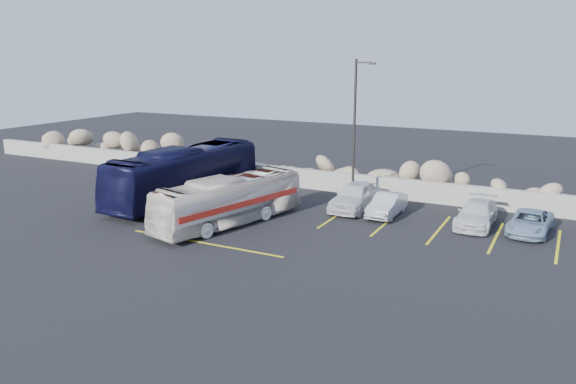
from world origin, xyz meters
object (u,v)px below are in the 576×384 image
at_px(car_a, 355,196).
at_px(car_c, 477,214).
at_px(lamppost, 355,128).
at_px(car_b, 387,205).
at_px(tour_coach, 185,173).
at_px(vintage_bus, 229,201).
at_px(car_d, 530,222).

distance_m(car_a, car_c, 6.38).
relative_size(lamppost, car_b, 2.26).
xyz_separation_m(car_a, car_b, (1.91, -0.36, -0.17)).
relative_size(tour_coach, car_c, 2.69).
bearing_deg(vintage_bus, lamppost, 70.91).
relative_size(lamppost, car_c, 1.95).
height_order(lamppost, car_b, lamppost).
bearing_deg(lamppost, car_a, -64.68).
relative_size(car_b, car_c, 0.86).
bearing_deg(tour_coach, car_d, 9.78).
height_order(lamppost, vintage_bus, lamppost).
bearing_deg(car_d, car_b, -174.23).
bearing_deg(car_d, tour_coach, -168.71).
relative_size(tour_coach, car_d, 2.93).
relative_size(tour_coach, car_b, 3.12).
height_order(car_c, car_d, car_c).
distance_m(car_a, car_d, 8.82).
distance_m(lamppost, car_c, 7.81).
relative_size(vintage_bus, car_c, 2.09).
distance_m(car_b, car_d, 6.91).
xyz_separation_m(tour_coach, car_a, (9.53, 2.41, -0.78)).
height_order(tour_coach, car_a, tour_coach).
bearing_deg(car_a, lamppost, 115.86).
bearing_deg(car_a, tour_coach, -165.27).
bearing_deg(car_b, car_d, 2.15).
bearing_deg(car_c, car_b, -176.07).
relative_size(car_a, car_d, 1.17).
bearing_deg(car_b, car_c, 4.37).
bearing_deg(car_d, car_c, -178.30).
xyz_separation_m(tour_coach, car_c, (15.91, 2.33, -0.94)).
height_order(vintage_bus, car_b, vintage_bus).
relative_size(tour_coach, car_a, 2.50).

